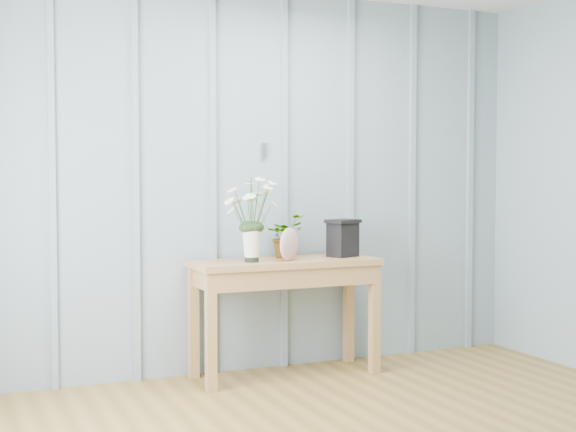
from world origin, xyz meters
name	(u,v)px	position (x,y,z in m)	size (l,w,h in m)	color
room_shell	(342,35)	(0.00, 0.92, 1.99)	(4.00, 4.50, 2.50)	#8196A2
sideboard	(285,277)	(0.15, 1.99, 0.64)	(1.20, 0.45, 0.75)	#9D7242
daisy_vase	(252,206)	(-0.10, 1.93, 1.10)	(0.39, 0.30, 0.56)	black
spider_plant	(285,236)	(0.21, 2.12, 0.89)	(0.25, 0.22, 0.28)	#1A3116
felt_disc_vessel	(289,244)	(0.14, 1.90, 0.85)	(0.21, 0.06, 0.21)	#9A4A5E
carved_box	(343,238)	(0.57, 2.00, 0.88)	(0.24, 0.22, 0.25)	black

